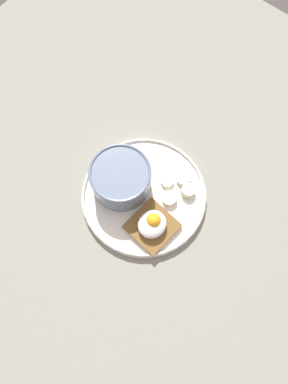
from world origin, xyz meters
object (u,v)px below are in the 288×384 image
Objects in this scene: poached_egg at (152,223)px; banana_slice_back at (167,181)px; toast_slice at (152,226)px; banana_slice_front at (188,191)px; oatmeal_bowl at (121,178)px; banana_slice_right at (184,179)px; banana_slice_left at (169,199)px.

banana_slice_back is (9.37, 3.45, -1.98)cm from poached_egg.
toast_slice is 2.72× the size of banana_slice_front.
oatmeal_bowl reaches higher than poached_egg.
poached_egg is 12.11cm from banana_slice_right.
banana_slice_left is (3.49, -9.73, -2.81)cm from oatmeal_bowl.
banana_slice_back is 0.80× the size of banana_slice_right.
banana_slice_front is 0.80× the size of banana_slice_right.
banana_slice_front is at bearing -58.54° from oatmeal_bowl.
oatmeal_bowl is at bearing 121.46° from banana_slice_front.
oatmeal_bowl reaches higher than toast_slice.
banana_slice_right is at bearing 5.09° from poached_egg.
banana_slice_left is at bearing 6.59° from poached_egg.
toast_slice is at bearing -173.23° from banana_slice_left.
banana_slice_left is at bearing -135.95° from banana_slice_back.
banana_slice_front reaches higher than banana_slice_right.
oatmeal_bowl is 3.60× the size of banana_slice_back.
toast_slice is 12.09cm from banana_slice_right.
banana_slice_back is 3.48cm from banana_slice_right.
banana_slice_right is at bearing 3.21° from banana_slice_left.
poached_egg is at bearing -159.81° from banana_slice_back.
oatmeal_bowl is 13.99cm from banana_slice_front.
banana_slice_front is (10.28, -1.23, -1.76)cm from poached_egg.
banana_slice_front is at bearing -125.42° from banana_slice_right.
banana_slice_back is at bearing 20.11° from toast_slice.
oatmeal_bowl is 13.21cm from banana_slice_right.
toast_slice is 10.48cm from banana_slice_front.
banana_slice_back is at bearing 20.19° from poached_egg.
oatmeal_bowl is 2.88× the size of banana_slice_right.
banana_slice_right is at bearing -47.01° from oatmeal_bowl.
poached_egg is (0.14, 0.04, 1.92)cm from toast_slice.
poached_egg is 1.38× the size of banana_slice_right.
poached_egg reaches higher than banana_slice_front.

